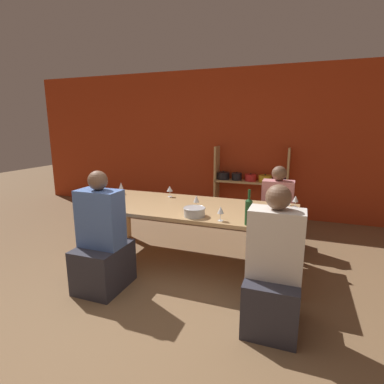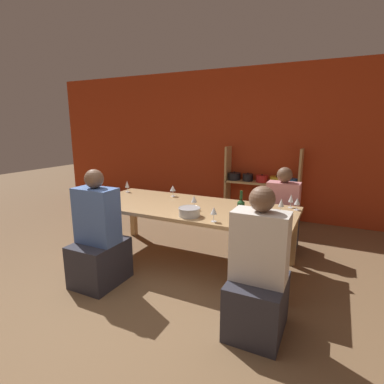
{
  "view_description": "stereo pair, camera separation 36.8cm",
  "coord_description": "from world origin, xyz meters",
  "px_view_note": "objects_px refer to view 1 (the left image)",
  "views": [
    {
      "loc": [
        1.25,
        -1.8,
        1.67
      ],
      "look_at": [
        0.01,
        1.58,
        0.87
      ],
      "focal_mm": 28.0,
      "sensor_mm": 36.0,
      "label": 1
    },
    {
      "loc": [
        1.59,
        -1.66,
        1.67
      ],
      "look_at": [
        0.01,
        1.58,
        0.87
      ],
      "focal_mm": 28.0,
      "sensor_mm": 36.0,
      "label": 2
    }
  ],
  "objects_px": {
    "wine_glass_white_b": "(289,196)",
    "person_far_a": "(276,218)",
    "wine_glass_empty_b": "(196,199)",
    "wine_glass_empty_a": "(221,210)",
    "wine_glass_red_c": "(282,201)",
    "dining_table": "(189,211)",
    "wine_glass_red_d": "(296,199)",
    "mixing_bowl": "(194,211)",
    "wine_glass_red_b": "(121,186)",
    "person_near_b": "(273,278)",
    "wine_bottle_green": "(249,211)",
    "wine_glass_white_a": "(107,198)",
    "person_near_a": "(102,247)",
    "wine_glass_red_a": "(170,189)",
    "shelf_unit": "(247,191)"
  },
  "relations": [
    {
      "from": "wine_glass_white_b",
      "to": "person_far_a",
      "type": "xyz_separation_m",
      "value": [
        -0.16,
        0.45,
        -0.42
      ]
    },
    {
      "from": "wine_glass_empty_b",
      "to": "person_far_a",
      "type": "distance_m",
      "value": 1.38
    },
    {
      "from": "wine_glass_empty_a",
      "to": "wine_glass_red_c",
      "type": "height_order",
      "value": "wine_glass_red_c"
    },
    {
      "from": "dining_table",
      "to": "wine_glass_red_d",
      "type": "xyz_separation_m",
      "value": [
        1.21,
        0.37,
        0.17
      ]
    },
    {
      "from": "mixing_bowl",
      "to": "person_far_a",
      "type": "distance_m",
      "value": 1.54
    },
    {
      "from": "person_far_a",
      "to": "mixing_bowl",
      "type": "bearing_deg",
      "value": 59.16
    },
    {
      "from": "wine_glass_red_b",
      "to": "person_near_b",
      "type": "xyz_separation_m",
      "value": [
        2.24,
        -1.23,
        -0.39
      ]
    },
    {
      "from": "mixing_bowl",
      "to": "wine_glass_white_b",
      "type": "distance_m",
      "value": 1.24
    },
    {
      "from": "wine_bottle_green",
      "to": "wine_glass_empty_a",
      "type": "xyz_separation_m",
      "value": [
        -0.29,
        0.03,
        -0.03
      ]
    },
    {
      "from": "wine_glass_red_b",
      "to": "wine_glass_red_c",
      "type": "distance_m",
      "value": 2.22
    },
    {
      "from": "wine_glass_white_a",
      "to": "dining_table",
      "type": "bearing_deg",
      "value": 24.24
    },
    {
      "from": "wine_glass_empty_b",
      "to": "person_near_a",
      "type": "bearing_deg",
      "value": -134.45
    },
    {
      "from": "wine_bottle_green",
      "to": "person_far_a",
      "type": "xyz_separation_m",
      "value": [
        0.18,
        1.37,
        -0.45
      ]
    },
    {
      "from": "wine_glass_empty_b",
      "to": "wine_glass_white_a",
      "type": "bearing_deg",
      "value": -164.33
    },
    {
      "from": "wine_glass_empty_a",
      "to": "person_far_a",
      "type": "xyz_separation_m",
      "value": [
        0.46,
        1.34,
        -0.42
      ]
    },
    {
      "from": "person_near_a",
      "to": "person_near_b",
      "type": "distance_m",
      "value": 1.72
    },
    {
      "from": "mixing_bowl",
      "to": "wine_bottle_green",
      "type": "relative_size",
      "value": 0.68
    },
    {
      "from": "mixing_bowl",
      "to": "wine_glass_white_a",
      "type": "height_order",
      "value": "wine_glass_white_a"
    },
    {
      "from": "wine_glass_white_a",
      "to": "wine_glass_red_d",
      "type": "height_order",
      "value": "wine_glass_white_a"
    },
    {
      "from": "mixing_bowl",
      "to": "wine_glass_empty_b",
      "type": "relative_size",
      "value": 1.46
    },
    {
      "from": "wine_bottle_green",
      "to": "wine_glass_red_d",
      "type": "height_order",
      "value": "wine_bottle_green"
    },
    {
      "from": "wine_glass_red_a",
      "to": "wine_glass_white_a",
      "type": "distance_m",
      "value": 0.88
    },
    {
      "from": "wine_glass_red_c",
      "to": "wine_glass_empty_b",
      "type": "bearing_deg",
      "value": -163.28
    },
    {
      "from": "wine_glass_white_a",
      "to": "person_near_a",
      "type": "bearing_deg",
      "value": -62.05
    },
    {
      "from": "mixing_bowl",
      "to": "wine_glass_empty_b",
      "type": "distance_m",
      "value": 0.29
    },
    {
      "from": "wine_bottle_green",
      "to": "wine_glass_red_a",
      "type": "relative_size",
      "value": 2.35
    },
    {
      "from": "person_far_a",
      "to": "wine_glass_red_a",
      "type": "bearing_deg",
      "value": 21.61
    },
    {
      "from": "wine_glass_red_d",
      "to": "person_near_b",
      "type": "xyz_separation_m",
      "value": [
        -0.12,
        -1.3,
        -0.38
      ]
    },
    {
      "from": "shelf_unit",
      "to": "wine_glass_white_a",
      "type": "bearing_deg",
      "value": -115.64
    },
    {
      "from": "wine_glass_red_d",
      "to": "person_near_a",
      "type": "xyz_separation_m",
      "value": [
        -1.83,
        -1.26,
        -0.37
      ]
    },
    {
      "from": "person_near_b",
      "to": "wine_bottle_green",
      "type": "bearing_deg",
      "value": 122.96
    },
    {
      "from": "wine_glass_empty_b",
      "to": "wine_glass_red_d",
      "type": "height_order",
      "value": "wine_glass_empty_b"
    },
    {
      "from": "dining_table",
      "to": "wine_glass_white_b",
      "type": "relative_size",
      "value": 15.55
    },
    {
      "from": "dining_table",
      "to": "wine_glass_red_d",
      "type": "height_order",
      "value": "wine_glass_red_d"
    },
    {
      "from": "wine_glass_red_a",
      "to": "wine_glass_white_b",
      "type": "relative_size",
      "value": 0.92
    },
    {
      "from": "dining_table",
      "to": "wine_glass_red_c",
      "type": "distance_m",
      "value": 1.09
    },
    {
      "from": "wine_glass_red_d",
      "to": "wine_glass_red_b",
      "type": "bearing_deg",
      "value": -178.14
    },
    {
      "from": "wine_glass_red_c",
      "to": "person_near_a",
      "type": "relative_size",
      "value": 0.13
    },
    {
      "from": "wine_bottle_green",
      "to": "wine_glass_empty_a",
      "type": "distance_m",
      "value": 0.29
    },
    {
      "from": "shelf_unit",
      "to": "person_far_a",
      "type": "relative_size",
      "value": 1.16
    },
    {
      "from": "person_near_a",
      "to": "wine_glass_white_a",
      "type": "bearing_deg",
      "value": 117.95
    },
    {
      "from": "mixing_bowl",
      "to": "person_far_a",
      "type": "relative_size",
      "value": 0.21
    },
    {
      "from": "wine_glass_red_a",
      "to": "wine_glass_empty_a",
      "type": "relative_size",
      "value": 0.99
    },
    {
      "from": "wine_bottle_green",
      "to": "wine_glass_red_a",
      "type": "distance_m",
      "value": 1.46
    },
    {
      "from": "wine_glass_empty_a",
      "to": "person_near_a",
      "type": "bearing_deg",
      "value": -158.62
    },
    {
      "from": "shelf_unit",
      "to": "person_near_b",
      "type": "height_order",
      "value": "shelf_unit"
    },
    {
      "from": "dining_table",
      "to": "wine_glass_empty_a",
      "type": "bearing_deg",
      "value": -41.0
    },
    {
      "from": "dining_table",
      "to": "wine_glass_red_d",
      "type": "distance_m",
      "value": 1.27
    },
    {
      "from": "mixing_bowl",
      "to": "wine_glass_empty_a",
      "type": "distance_m",
      "value": 0.31
    },
    {
      "from": "wine_glass_red_b",
      "to": "wine_glass_white_b",
      "type": "height_order",
      "value": "wine_glass_red_b"
    }
  ]
}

